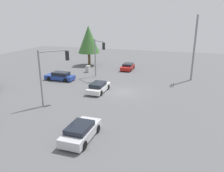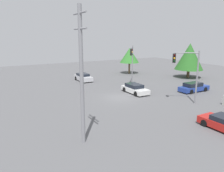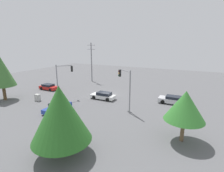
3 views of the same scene
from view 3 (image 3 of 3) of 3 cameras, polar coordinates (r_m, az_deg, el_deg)
name	(u,v)px [view 3 (image 3 of 3)]	position (r m, az deg, el deg)	size (l,w,h in m)	color
ground_plane	(107,94)	(34.62, -1.73, -2.68)	(80.00, 80.00, 0.00)	#5B5B5E
sedan_silver	(172,100)	(30.92, 19.08, -4.27)	(4.34, 2.01, 1.31)	silver
sedan_white	(103,96)	(31.55, -2.86, -3.17)	(4.46, 1.96, 1.28)	silver
sedan_red	(49,87)	(40.24, -19.96, -0.28)	(4.11, 2.02, 1.20)	red
sedan_blue	(58,107)	(27.50, -17.30, -6.42)	(1.84, 4.68, 1.32)	#233D93
traffic_signal_main	(63,76)	(32.50, -15.65, 3.29)	(1.99, 2.43, 6.19)	gray
traffic_signal_cross	(126,83)	(25.46, 4.43, 1.06)	(2.76, 2.30, 6.24)	gray
utility_pole_tall	(92,61)	(45.63, -6.71, 8.00)	(2.20, 0.28, 9.89)	gray
electrical_cabinet	(38,98)	(33.26, -23.14, -3.47)	(0.90, 0.60, 1.17)	#B2B2AD
tree_left	(60,114)	(15.75, -16.48, -8.66)	(5.25, 5.25, 6.48)	brown
tree_right	(185,106)	(18.82, 22.74, -6.00)	(4.02, 4.02, 5.38)	brown
tree_far	(1,71)	(35.53, -32.52, 4.26)	(4.37, 4.37, 8.00)	brown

